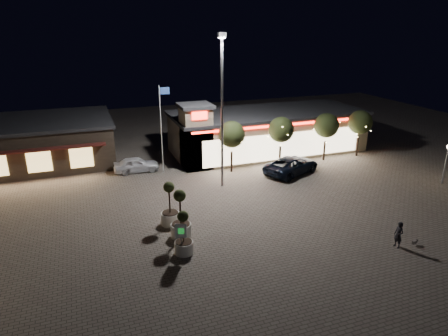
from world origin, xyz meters
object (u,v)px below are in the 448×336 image
object	(u,v)px
valet_sign	(181,234)
pedestrian	(399,235)
planter_left	(181,222)
pickup_truck	(292,165)
white_sedan	(136,165)
planter_mid	(184,240)

from	to	relation	value
valet_sign	pedestrian	bearing A→B (deg)	-16.07
planter_left	pickup_truck	bearing A→B (deg)	32.36
valet_sign	white_sedan	bearing A→B (deg)	91.41
white_sedan	valet_sign	size ratio (longest dim) A/B	1.99
white_sedan	pedestrian	bearing A→B (deg)	-143.77
planter_left	planter_mid	bearing A→B (deg)	-99.44
white_sedan	planter_mid	world-z (taller)	planter_mid
white_sedan	planter_mid	xyz separation A→B (m)	(0.57, -15.21, 0.16)
white_sedan	valet_sign	xyz separation A→B (m)	(0.38, -15.38, 0.74)
white_sedan	pedestrian	xyz separation A→B (m)	(13.06, -19.03, 0.14)
planter_left	valet_sign	xyz separation A→B (m)	(-0.52, -2.17, 0.43)
valet_sign	planter_mid	bearing A→B (deg)	41.84
pickup_truck	planter_mid	distance (m)	16.15
planter_mid	valet_sign	bearing A→B (deg)	-138.16
pedestrian	valet_sign	xyz separation A→B (m)	(-12.68, 3.65, 0.60)
planter_mid	valet_sign	world-z (taller)	planter_mid
pickup_truck	planter_left	bearing A→B (deg)	98.80
white_sedan	planter_mid	bearing A→B (deg)	-176.07
pedestrian	valet_sign	bearing A→B (deg)	-109.98
white_sedan	pedestrian	distance (m)	23.08
planter_mid	pickup_truck	bearing A→B (deg)	37.72
white_sedan	planter_mid	size ratio (longest dim) A/B	1.48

